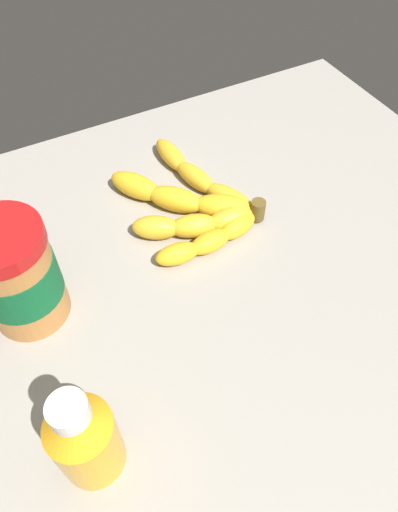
{
  "coord_description": "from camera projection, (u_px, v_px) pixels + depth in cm",
  "views": [
    {
      "loc": [
        18.92,
        30.83,
        47.73
      ],
      "look_at": [
        2.35,
        -0.83,
        3.15
      ],
      "focal_mm": 32.95,
      "sensor_mm": 36.0,
      "label": 1
    }
  ],
  "objects": [
    {
      "name": "ground_plane",
      "position": [
        218.0,
        279.0,
        0.62
      ],
      "size": [
        87.05,
        71.72,
        4.38
      ],
      "primitive_type": "cube",
      "color": "gray"
    },
    {
      "name": "banana_bunch",
      "position": [
        192.0,
        205.0,
        0.65
      ],
      "size": [
        18.15,
        23.83,
        3.45
      ],
      "color": "gold",
      "rests_on": "ground_plane"
    },
    {
      "name": "peanut_butter_jar",
      "position": [
        17.0,
        276.0,
        0.51
      ],
      "size": [
        9.19,
        9.19,
        13.74
      ],
      "color": "#B27238",
      "rests_on": "ground_plane"
    },
    {
      "name": "honey_bottle",
      "position": [
        84.0,
        438.0,
        0.41
      ],
      "size": [
        5.98,
        5.98,
        13.2
      ],
      "color": "orange",
      "rests_on": "ground_plane"
    }
  ]
}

